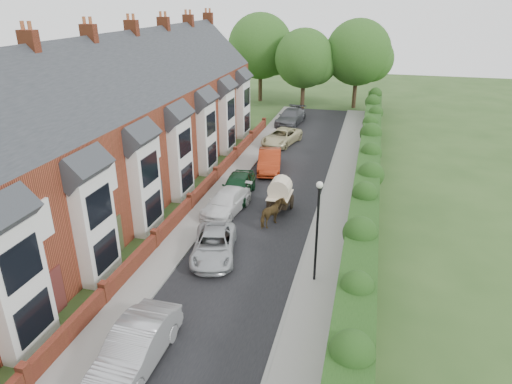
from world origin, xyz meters
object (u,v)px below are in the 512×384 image
car_silver_b (214,245)px  car_black (296,112)px  lamppost (318,220)px  horse (273,214)px  car_silver_a (135,347)px  car_grey (291,117)px  car_red (270,161)px  car_beige (282,137)px  horse_cart (280,192)px  car_white (226,202)px  car_green (238,186)px

car_silver_b → car_black: 30.26m
lamppost → horse: (-3.18, 5.12, -2.50)m
lamppost → car_silver_a: lamppost is taller
car_grey → car_red: bearing=-80.0°
car_red → car_beige: (-0.46, 6.94, -0.10)m
car_silver_a → horse_cart: (2.44, 14.13, 0.51)m
car_beige → car_white: bearing=-78.3°
car_silver_a → car_silver_b: size_ratio=1.05×
car_red → horse: car_red is taller
car_silver_a → car_green: car_silver_a is taller
car_beige → car_black: 10.12m
car_silver_a → car_red: 21.18m
car_silver_b → horse_cart: (2.22, 6.15, 0.66)m
car_grey → horse: size_ratio=2.93×
car_beige → horse: size_ratio=2.68×
car_silver_a → car_black: size_ratio=1.22×
car_green → car_grey: car_grey is taller
car_black → horse: horse is taller
car_red → horse_cart: (2.28, -7.05, 0.50)m
car_grey → car_black: size_ratio=1.39×
car_red → lamppost: bearing=-79.6°
car_white → car_red: 8.04m
car_silver_a → car_green: (-0.78, 15.66, -0.01)m
horse → car_green: bearing=-26.5°
horse_cart → lamppost: bearing=-66.0°
lamppost → car_grey: (-6.40, 28.29, -2.50)m
lamppost → car_silver_b: (-5.40, 1.00, -2.65)m
car_beige → horse_cart: size_ratio=1.60×
car_beige → car_grey: (-0.48, 7.15, 0.10)m
car_silver_b → horse_cart: bearing=56.3°
car_white → car_grey: size_ratio=0.86×
car_grey → car_black: 2.97m
car_green → lamppost: bearing=-57.4°
car_red → car_black: (-0.85, 17.05, -0.13)m
car_red → horse_cart: horse_cart is taller
car_green → horse: size_ratio=2.47×
car_silver_b → car_grey: (-1.00, 27.29, 0.16)m
car_white → car_beige: bearing=95.2°
car_green → car_red: car_red is taller
horse_cart → car_black: bearing=97.4°
car_silver_a → car_grey: car_grey is taller
car_silver_a → car_beige: size_ratio=0.96×
lamppost → horse_cart: 8.07m
car_silver_a → horse_cart: horse_cart is taller
car_red → car_beige: size_ratio=0.97×
car_green → car_beige: 12.48m
car_red → car_beige: 6.96m
car_silver_b → horse_cart: horse_cart is taller
car_black → car_silver_a: bearing=-103.6°
car_silver_a → car_beige: car_silver_a is taller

